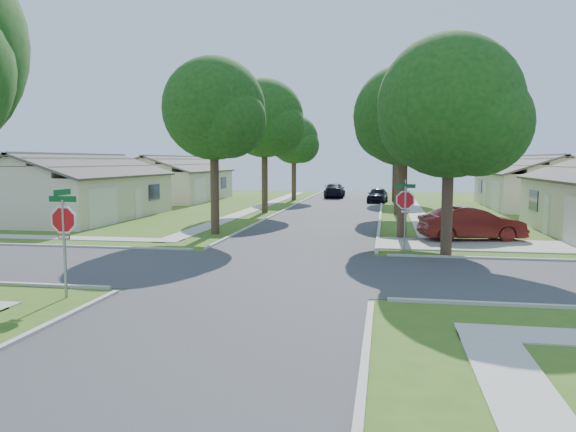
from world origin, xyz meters
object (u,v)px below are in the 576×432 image
(stop_sign_ne, at_px, (405,203))
(house_nw_near, at_px, (76,195))
(tree_w_near, at_px, (215,113))
(tree_e_mid, at_px, (399,124))
(tree_ne_corner, at_px, (451,113))
(car_curb_east, at_px, (378,195))
(tree_e_far, at_px, (396,136))
(car_curb_west, at_px, (335,191))
(house_nw_far, at_px, (173,184))
(tree_w_far, at_px, (294,142))
(stop_sign_sw, at_px, (64,224))
(car_driveway, at_px, (472,224))
(tree_w_mid, at_px, (265,122))
(tree_e_near, at_px, (405,121))
(house_ne_far, at_px, (539,189))

(stop_sign_ne, bearing_deg, house_nw_near, 153.54)
(tree_w_near, bearing_deg, tree_e_mid, 51.92)
(stop_sign_ne, bearing_deg, tree_e_mid, 89.80)
(tree_ne_corner, height_order, car_curb_east, tree_ne_corner)
(tree_e_far, xyz_separation_m, house_nw_near, (-20.75, -19.01, -4.46))
(car_curb_east, height_order, car_curb_west, car_curb_west)
(house_nw_near, height_order, house_nw_far, same)
(tree_e_far, relative_size, car_curb_west, 1.78)
(tree_w_far, xyz_separation_m, house_nw_far, (-11.34, -2.01, -3.99))
(tree_e_far, xyz_separation_m, car_curb_east, (-1.55, -1.71, -5.31))
(stop_sign_sw, distance_m, car_curb_west, 43.16)
(house_nw_near, distance_m, car_driveway, 24.74)
(tree_e_mid, distance_m, car_driveway, 13.83)
(tree_e_mid, bearing_deg, tree_e_far, 90.02)
(tree_ne_corner, xyz_separation_m, house_nw_far, (-22.35, 27.79, -4.08))
(tree_w_mid, bearing_deg, tree_w_far, 90.05)
(tree_e_mid, distance_m, house_nw_near, 22.12)
(tree_e_near, bearing_deg, tree_w_near, 180.00)
(stop_sign_sw, xyz_separation_m, house_nw_far, (-11.29, 36.70, -0.51))
(tree_w_near, distance_m, tree_w_mid, 12.01)
(stop_sign_ne, height_order, house_nw_near, house_nw_near)
(tree_w_near, distance_m, car_curb_east, 25.18)
(tree_w_near, distance_m, house_nw_near, 13.63)
(house_nw_near, bearing_deg, stop_sign_ne, -26.46)
(tree_w_far, bearing_deg, tree_e_far, 0.00)
(house_ne_far, relative_size, car_driveway, 2.84)
(tree_w_far, bearing_deg, car_driveway, -63.58)
(house_nw_near, bearing_deg, car_curb_west, 57.60)
(house_ne_far, distance_m, house_nw_near, 34.91)
(tree_w_far, height_order, house_ne_far, tree_w_far)
(stop_sign_sw, height_order, tree_e_near, tree_e_near)
(tree_w_mid, xyz_separation_m, house_nw_near, (-11.35, -6.01, -4.97))
(stop_sign_ne, distance_m, tree_e_near, 5.62)
(stop_sign_sw, relative_size, tree_e_mid, 0.32)
(tree_e_mid, bearing_deg, tree_w_mid, 180.00)
(tree_e_mid, distance_m, tree_w_far, 16.06)
(tree_w_mid, xyz_separation_m, house_nw_far, (-11.35, 10.99, -4.97))
(car_driveway, height_order, car_curb_east, car_driveway)
(tree_w_mid, distance_m, car_driveway, 18.49)
(house_nw_far, bearing_deg, tree_w_near, -63.73)
(tree_e_near, distance_m, car_driveway, 5.81)
(stop_sign_ne, relative_size, car_curb_west, 0.61)
(stop_sign_ne, distance_m, car_curb_east, 27.67)
(tree_w_near, distance_m, house_ne_far, 29.10)
(stop_sign_ne, bearing_deg, tree_w_near, 155.26)
(tree_e_far, relative_size, tree_w_far, 1.09)
(stop_sign_ne, xyz_separation_m, house_nw_far, (-20.69, 27.30, -0.51))
(stop_sign_sw, distance_m, tree_e_mid, 27.71)
(tree_e_mid, relative_size, house_ne_far, 0.68)
(tree_ne_corner, bearing_deg, house_ne_far, 68.77)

